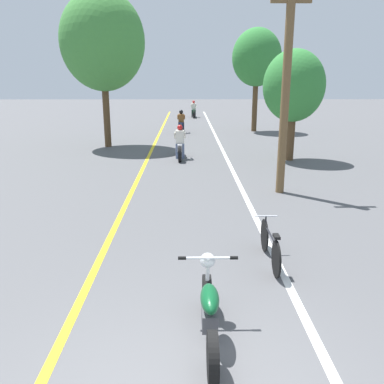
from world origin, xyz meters
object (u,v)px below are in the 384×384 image
(utility_pole, at_px, (286,88))
(motorcycle_rider_lead, at_px, (180,146))
(motorcycle_foreground, at_px, (209,310))
(roadside_tree_right_far, at_px, (257,58))
(roadside_tree_right_near, at_px, (294,86))
(bicycle_parked, at_px, (270,245))
(motorcycle_rider_far, at_px, (194,111))
(roadside_tree_left, at_px, (102,42))
(motorcycle_rider_mid, at_px, (181,124))

(utility_pole, relative_size, motorcycle_rider_lead, 2.81)
(motorcycle_foreground, bearing_deg, motorcycle_rider_lead, 92.65)
(roadside_tree_right_far, bearing_deg, roadside_tree_right_near, -90.03)
(motorcycle_rider_lead, relative_size, bicycle_parked, 1.20)
(motorcycle_foreground, xyz_separation_m, bicycle_parked, (1.25, 2.28, -0.08))
(roadside_tree_right_near, xyz_separation_m, motorcycle_rider_far, (-3.67, 18.33, -2.44))
(roadside_tree_right_far, distance_m, motorcycle_rider_lead, 10.71)
(roadside_tree_left, xyz_separation_m, motorcycle_rider_far, (4.48, 14.85, -4.37))
(roadside_tree_right_near, xyz_separation_m, roadside_tree_left, (-8.15, 3.48, 1.94))
(roadside_tree_left, height_order, motorcycle_rider_lead, roadside_tree_left)
(utility_pole, xyz_separation_m, bicycle_parked, (-1.25, -4.80, -2.68))
(utility_pole, height_order, motorcycle_rider_far, utility_pole)
(roadside_tree_right_near, relative_size, motorcycle_foreground, 2.27)
(motorcycle_rider_mid, bearing_deg, roadside_tree_right_far, 8.82)
(roadside_tree_right_near, bearing_deg, roadside_tree_left, 156.90)
(roadside_tree_left, xyz_separation_m, motorcycle_foreground, (4.18, -15.41, -4.47))
(roadside_tree_right_far, distance_m, motorcycle_foreground, 21.93)
(roadside_tree_left, relative_size, bicycle_parked, 4.13)
(roadside_tree_right_near, xyz_separation_m, motorcycle_foreground, (-3.97, -11.93, -2.53))
(motorcycle_rider_lead, bearing_deg, motorcycle_rider_far, 87.21)
(motorcycle_rider_mid, bearing_deg, roadside_tree_right_near, -61.73)
(utility_pole, height_order, motorcycle_rider_mid, utility_pole)
(motorcycle_rider_mid, relative_size, motorcycle_rider_far, 1.03)
(motorcycle_foreground, distance_m, motorcycle_rider_far, 30.26)
(motorcycle_rider_lead, bearing_deg, roadside_tree_left, 139.36)
(utility_pole, height_order, motorcycle_foreground, utility_pole)
(roadside_tree_right_far, distance_m, motorcycle_rider_mid, 6.07)
(motorcycle_rider_mid, bearing_deg, motorcycle_rider_far, 84.58)
(motorcycle_foreground, bearing_deg, motorcycle_rider_far, 89.42)
(roadside_tree_right_far, bearing_deg, bicycle_parked, -98.22)
(bicycle_parked, bearing_deg, motorcycle_rider_lead, 100.27)
(utility_pole, bearing_deg, roadside_tree_left, 128.71)
(utility_pole, relative_size, roadside_tree_left, 0.82)
(roadside_tree_left, height_order, motorcycle_foreground, roadside_tree_left)
(motorcycle_rider_far, bearing_deg, roadside_tree_left, -106.80)
(roadside_tree_right_near, bearing_deg, motorcycle_foreground, -108.42)
(motorcycle_rider_mid, bearing_deg, utility_pole, -76.88)
(utility_pole, bearing_deg, bicycle_parked, -104.64)
(utility_pole, distance_m, motorcycle_rider_far, 23.43)
(motorcycle_rider_mid, bearing_deg, bicycle_parked, -84.13)
(roadside_tree_left, bearing_deg, utility_pole, -51.29)
(roadside_tree_right_near, xyz_separation_m, bicycle_parked, (-2.73, -9.65, -2.61))
(roadside_tree_right_far, distance_m, motorcycle_rider_far, 10.53)
(roadside_tree_right_far, relative_size, bicycle_parked, 3.56)
(roadside_tree_right_near, distance_m, roadside_tree_right_far, 9.38)
(motorcycle_foreground, bearing_deg, roadside_tree_right_far, 79.37)
(roadside_tree_left, xyz_separation_m, motorcycle_rider_lead, (3.61, -3.10, -4.37))
(roadside_tree_right_near, height_order, motorcycle_foreground, roadside_tree_right_near)
(utility_pole, xyz_separation_m, roadside_tree_left, (-6.68, 8.33, 1.87))
(roadside_tree_right_near, xyz_separation_m, motorcycle_rider_mid, (-4.60, 8.55, -2.43))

